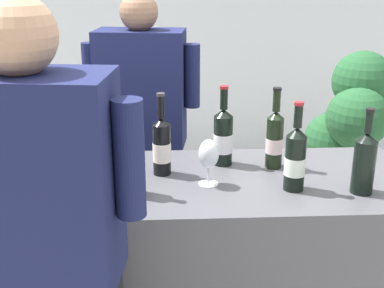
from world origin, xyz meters
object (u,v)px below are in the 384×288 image
wine_bottle_1 (136,167)px  potted_shrub (350,133)px  wine_bottle_3 (295,158)px  ice_bucket (55,145)px  wine_bottle_2 (162,146)px  person_server (144,154)px  wine_bottle_0 (275,138)px  wine_bottle_7 (43,165)px  wine_glass (209,156)px  wine_bottle_6 (223,137)px  wine_bottle_5 (364,161)px

wine_bottle_1 → potted_shrub: 1.80m
wine_bottle_3 → ice_bucket: (-0.94, 0.21, -0.01)m
wine_bottle_2 → person_server: person_server is taller
wine_bottle_1 → wine_bottle_2: bearing=64.3°
person_server → wine_bottle_0: bearing=-45.6°
wine_bottle_7 → ice_bucket: wine_bottle_7 is taller
wine_bottle_0 → wine_bottle_2: (-0.47, -0.05, -0.01)m
wine_bottle_1 → wine_glass: wine_bottle_1 is taller
wine_bottle_3 → wine_glass: wine_bottle_3 is taller
wine_bottle_6 → wine_bottle_7: 0.75m
wine_bottle_0 → wine_glass: wine_bottle_0 is taller
wine_bottle_6 → potted_shrub: wine_bottle_6 is taller
wine_bottle_1 → wine_bottle_5: 0.85m
wine_bottle_6 → ice_bucket: (-0.69, -0.07, -0.00)m
wine_bottle_0 → person_server: 0.87m
wine_bottle_0 → wine_bottle_6: 0.22m
wine_bottle_0 → wine_bottle_3: bearing=-82.1°
wine_bottle_7 → potted_shrub: bearing=38.1°
wine_bottle_2 → person_server: 0.71m
wine_bottle_5 → ice_bucket: size_ratio=1.37×
wine_bottle_5 → wine_bottle_2: bearing=163.7°
wine_bottle_0 → wine_bottle_1: bearing=-156.4°
wine_bottle_0 → person_server: size_ratio=0.21×
wine_glass → potted_shrub: bearing=49.7°
wine_bottle_5 → wine_bottle_3: bearing=170.8°
wine_bottle_3 → wine_bottle_2: bearing=160.3°
wine_bottle_3 → potted_shrub: 1.43m
person_server → wine_bottle_6: bearing=-56.1°
wine_bottle_6 → person_server: (-0.37, 0.55, -0.28)m
wine_bottle_6 → wine_glass: bearing=-110.3°
wine_bottle_5 → wine_bottle_7: wine_bottle_7 is taller
ice_bucket → wine_bottle_1: bearing=-33.7°
wine_bottle_1 → wine_bottle_3: wine_bottle_3 is taller
wine_bottle_5 → wine_bottle_6: bearing=147.4°
wine_bottle_0 → wine_bottle_6: (-0.21, 0.05, -0.00)m
wine_bottle_3 → wine_bottle_7: size_ratio=1.05×
wine_bottle_0 → potted_shrub: size_ratio=0.27×
wine_bottle_0 → wine_bottle_5: wine_bottle_0 is taller
wine_bottle_1 → person_server: (-0.01, 0.84, -0.26)m
wine_bottle_2 → wine_bottle_3: (0.50, -0.18, 0.01)m
wine_bottle_1 → ice_bucket: 0.41m
wine_bottle_5 → person_server: (-0.86, 0.86, -0.28)m
wine_bottle_5 → wine_bottle_6: size_ratio=0.95×
ice_bucket → wine_bottle_3: bearing=-12.6°
wine_bottle_0 → wine_bottle_2: 0.47m
potted_shrub → wine_bottle_2: bearing=-138.2°
wine_bottle_5 → wine_bottle_7: size_ratio=1.00×
wine_bottle_5 → ice_bucket: wine_bottle_5 is taller
wine_bottle_0 → wine_bottle_5: size_ratio=1.05×
wine_glass → wine_bottle_1: bearing=-164.1°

